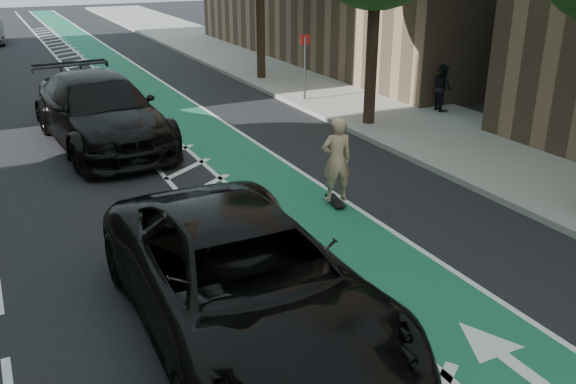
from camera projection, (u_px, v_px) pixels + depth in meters
ground at (236, 322)px, 9.26m from camera, size 120.00×120.00×0.00m
bike_lane at (204, 132)px, 18.81m from camera, size 2.00×90.00×0.01m
buffer_strip at (156, 139)px, 18.18m from camera, size 1.40×90.00×0.01m
sidewalk_right at (379, 107)px, 21.50m from camera, size 5.00×90.00×0.15m
curb_right at (318, 115)px, 20.47m from camera, size 0.12×90.00×0.16m
sign_post at (305, 66)px, 21.89m from camera, size 0.35×0.08×2.47m
skateboard at (335, 201)px, 13.49m from camera, size 0.37×0.82×0.11m
skateboarder at (337, 160)px, 13.13m from camera, size 0.76×0.57×1.88m
suv_near at (244, 281)px, 8.63m from camera, size 3.02×6.44×1.78m
suv_far at (100, 111)px, 17.30m from camera, size 3.32×7.02×1.98m
pedestrian at (442, 88)px, 20.54m from camera, size 0.71×0.85×1.56m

